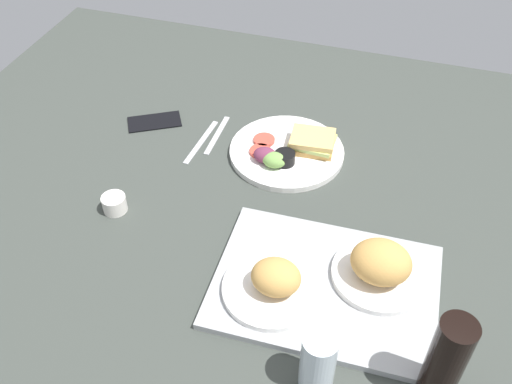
{
  "coord_description": "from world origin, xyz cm",
  "views": [
    {
      "loc": [
        -27.01,
        95.2,
        95.53
      ],
      "look_at": [
        2.0,
        3.0,
        4.0
      ],
      "focal_mm": 40.48,
      "sensor_mm": 36.0,
      "label": 1
    }
  ],
  "objects_px": {
    "serving_tray": "(325,286)",
    "cell_phone": "(154,121)",
    "soda_bottle": "(446,360)",
    "fork": "(217,135)",
    "drinking_glass": "(318,362)",
    "plate_with_salad": "(289,151)",
    "bread_plate_near": "(380,266)",
    "bread_plate_far": "(274,283)",
    "knife": "(201,141)",
    "espresso_cup": "(114,204)"
  },
  "relations": [
    {
      "from": "serving_tray",
      "to": "cell_phone",
      "type": "bearing_deg",
      "value": -35.94
    },
    {
      "from": "soda_bottle",
      "to": "fork",
      "type": "bearing_deg",
      "value": -42.69
    },
    {
      "from": "serving_tray",
      "to": "cell_phone",
      "type": "relative_size",
      "value": 3.13
    },
    {
      "from": "drinking_glass",
      "to": "plate_with_salad",
      "type": "bearing_deg",
      "value": -70.61
    },
    {
      "from": "fork",
      "to": "serving_tray",
      "type": "bearing_deg",
      "value": 42.62
    },
    {
      "from": "bread_plate_near",
      "to": "plate_with_salad",
      "type": "distance_m",
      "value": 0.44
    },
    {
      "from": "bread_plate_far",
      "to": "bread_plate_near",
      "type": "bearing_deg",
      "value": -153.94
    },
    {
      "from": "plate_with_salad",
      "to": "soda_bottle",
      "type": "bearing_deg",
      "value": 127.03
    },
    {
      "from": "serving_tray",
      "to": "drinking_glass",
      "type": "height_order",
      "value": "drinking_glass"
    },
    {
      "from": "bread_plate_near",
      "to": "plate_with_salad",
      "type": "xyz_separation_m",
      "value": [
        0.28,
        -0.34,
        -0.04
      ]
    },
    {
      "from": "bread_plate_far",
      "to": "plate_with_salad",
      "type": "height_order",
      "value": "bread_plate_far"
    },
    {
      "from": "fork",
      "to": "knife",
      "type": "distance_m",
      "value": 0.05
    },
    {
      "from": "bread_plate_far",
      "to": "espresso_cup",
      "type": "height_order",
      "value": "bread_plate_far"
    },
    {
      "from": "serving_tray",
      "to": "plate_with_salad",
      "type": "distance_m",
      "value": 0.43
    },
    {
      "from": "bread_plate_near",
      "to": "espresso_cup",
      "type": "relative_size",
      "value": 3.49
    },
    {
      "from": "soda_bottle",
      "to": "fork",
      "type": "distance_m",
      "value": 0.85
    },
    {
      "from": "knife",
      "to": "cell_phone",
      "type": "relative_size",
      "value": 1.32
    },
    {
      "from": "drinking_glass",
      "to": "cell_phone",
      "type": "xyz_separation_m",
      "value": [
        0.6,
        -0.62,
        -0.06
      ]
    },
    {
      "from": "soda_bottle",
      "to": "espresso_cup",
      "type": "distance_m",
      "value": 0.79
    },
    {
      "from": "serving_tray",
      "to": "plate_with_salad",
      "type": "bearing_deg",
      "value": -64.99
    },
    {
      "from": "soda_bottle",
      "to": "drinking_glass",
      "type": "bearing_deg",
      "value": 12.95
    },
    {
      "from": "knife",
      "to": "cell_phone",
      "type": "bearing_deg",
      "value": -101.95
    },
    {
      "from": "serving_tray",
      "to": "bread_plate_far",
      "type": "bearing_deg",
      "value": 27.72
    },
    {
      "from": "espresso_cup",
      "to": "plate_with_salad",
      "type": "bearing_deg",
      "value": -137.08
    },
    {
      "from": "bread_plate_near",
      "to": "bread_plate_far",
      "type": "xyz_separation_m",
      "value": [
        0.19,
        0.09,
        -0.01
      ]
    },
    {
      "from": "bread_plate_near",
      "to": "bread_plate_far",
      "type": "bearing_deg",
      "value": 26.06
    },
    {
      "from": "bread_plate_far",
      "to": "serving_tray",
      "type": "bearing_deg",
      "value": -152.28
    },
    {
      "from": "serving_tray",
      "to": "knife",
      "type": "relative_size",
      "value": 2.37
    },
    {
      "from": "knife",
      "to": "fork",
      "type": "bearing_deg",
      "value": 146.78
    },
    {
      "from": "drinking_glass",
      "to": "knife",
      "type": "xyz_separation_m",
      "value": [
        0.45,
        -0.58,
        -0.06
      ]
    },
    {
      "from": "drinking_glass",
      "to": "bread_plate_far",
      "type": "bearing_deg",
      "value": -51.57
    },
    {
      "from": "espresso_cup",
      "to": "fork",
      "type": "height_order",
      "value": "espresso_cup"
    },
    {
      "from": "serving_tray",
      "to": "knife",
      "type": "distance_m",
      "value": 0.56
    },
    {
      "from": "bread_plate_near",
      "to": "cell_phone",
      "type": "height_order",
      "value": "bread_plate_near"
    },
    {
      "from": "plate_with_salad",
      "to": "drinking_glass",
      "type": "xyz_separation_m",
      "value": [
        -0.21,
        0.59,
        0.05
      ]
    },
    {
      "from": "drinking_glass",
      "to": "cell_phone",
      "type": "bearing_deg",
      "value": -45.95
    },
    {
      "from": "bread_plate_far",
      "to": "soda_bottle",
      "type": "bearing_deg",
      "value": 161.59
    },
    {
      "from": "serving_tray",
      "to": "espresso_cup",
      "type": "height_order",
      "value": "espresso_cup"
    },
    {
      "from": "fork",
      "to": "knife",
      "type": "xyz_separation_m",
      "value": [
        0.03,
        0.04,
        0.0
      ]
    },
    {
      "from": "drinking_glass",
      "to": "knife",
      "type": "relative_size",
      "value": 0.7
    },
    {
      "from": "bread_plate_near",
      "to": "drinking_glass",
      "type": "height_order",
      "value": "drinking_glass"
    },
    {
      "from": "bread_plate_far",
      "to": "soda_bottle",
      "type": "distance_m",
      "value": 0.35
    },
    {
      "from": "soda_bottle",
      "to": "knife",
      "type": "xyz_separation_m",
      "value": [
        0.65,
        -0.53,
        -0.1
      ]
    },
    {
      "from": "cell_phone",
      "to": "knife",
      "type": "bearing_deg",
      "value": 134.3
    },
    {
      "from": "bread_plate_near",
      "to": "fork",
      "type": "relative_size",
      "value": 1.15
    },
    {
      "from": "serving_tray",
      "to": "bread_plate_far",
      "type": "xyz_separation_m",
      "value": [
        0.1,
        0.05,
        0.04
      ]
    },
    {
      "from": "bread_plate_far",
      "to": "drinking_glass",
      "type": "xyz_separation_m",
      "value": [
        -0.12,
        0.16,
        0.02
      ]
    },
    {
      "from": "drinking_glass",
      "to": "fork",
      "type": "xyz_separation_m",
      "value": [
        0.42,
        -0.62,
        -0.06
      ]
    },
    {
      "from": "serving_tray",
      "to": "knife",
      "type": "xyz_separation_m",
      "value": [
        0.42,
        -0.37,
        -0.01
      ]
    },
    {
      "from": "drinking_glass",
      "to": "soda_bottle",
      "type": "xyz_separation_m",
      "value": [
        -0.2,
        -0.05,
        0.03
      ]
    }
  ]
}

